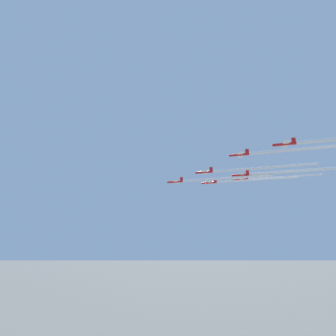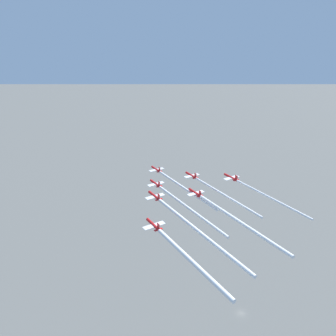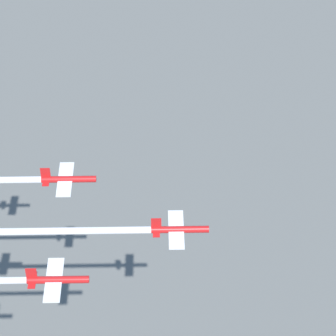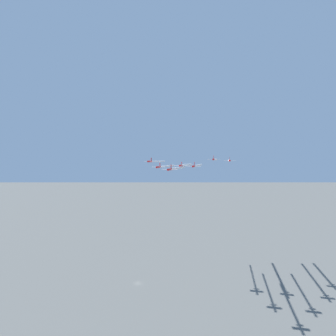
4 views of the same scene
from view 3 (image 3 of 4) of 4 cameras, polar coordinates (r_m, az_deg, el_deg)
jet_0 at (r=119.07m, az=0.70°, el=-4.42°), size 7.58×7.49×2.90m
jet_1 at (r=126.34m, az=-7.28°, el=-0.80°), size 7.58×7.49×2.90m
jet_2 at (r=112.52m, az=-8.07°, el=-7.93°), size 7.58×7.49×2.90m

